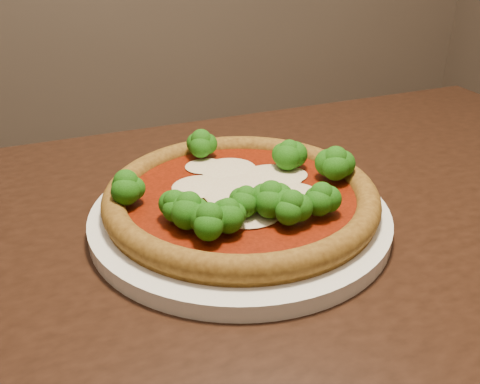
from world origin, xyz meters
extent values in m
cube|color=black|center=(0.19, -0.09, 0.73)|extent=(1.20, 0.81, 0.04)
cylinder|color=black|center=(0.68, 0.26, 0.35)|extent=(0.06, 0.06, 0.71)
cylinder|color=silver|center=(0.14, -0.08, 0.76)|extent=(0.33, 0.33, 0.02)
cylinder|color=brown|center=(0.15, -0.07, 0.77)|extent=(0.30, 0.30, 0.01)
torus|color=brown|center=(0.15, -0.07, 0.78)|extent=(0.31, 0.31, 0.03)
cylinder|color=maroon|center=(0.15, -0.07, 0.78)|extent=(0.26, 0.26, 0.00)
ellipsoid|color=beige|center=(0.21, -0.04, 0.78)|extent=(0.05, 0.05, 0.00)
ellipsoid|color=beige|center=(0.16, -0.07, 0.78)|extent=(0.10, 0.09, 0.01)
ellipsoid|color=beige|center=(0.15, -0.01, 0.78)|extent=(0.07, 0.06, 0.01)
ellipsoid|color=beige|center=(0.11, -0.04, 0.78)|extent=(0.06, 0.06, 0.01)
ellipsoid|color=beige|center=(0.14, -0.12, 0.78)|extent=(0.07, 0.07, 0.01)
ellipsoid|color=beige|center=(0.13, 0.01, 0.78)|extent=(0.05, 0.05, 0.00)
ellipsoid|color=beige|center=(0.20, -0.09, 0.78)|extent=(0.07, 0.06, 0.01)
ellipsoid|color=beige|center=(0.19, -0.04, 0.78)|extent=(0.08, 0.07, 0.01)
ellipsoid|color=#237612|center=(0.08, -0.12, 0.81)|extent=(0.05, 0.05, 0.04)
ellipsoid|color=#237612|center=(0.03, -0.06, 0.81)|extent=(0.05, 0.05, 0.04)
ellipsoid|color=#237612|center=(0.14, -0.12, 0.80)|extent=(0.04, 0.04, 0.03)
ellipsoid|color=#237612|center=(0.18, -0.15, 0.81)|extent=(0.04, 0.04, 0.04)
ellipsoid|color=#237612|center=(0.09, -0.15, 0.81)|extent=(0.05, 0.05, 0.04)
ellipsoid|color=#237612|center=(0.22, -0.03, 0.81)|extent=(0.04, 0.04, 0.04)
ellipsoid|color=#237612|center=(0.13, 0.04, 0.81)|extent=(0.05, 0.05, 0.04)
ellipsoid|color=#237612|center=(0.26, -0.07, 0.81)|extent=(0.05, 0.05, 0.04)
ellipsoid|color=#237612|center=(0.07, -0.11, 0.80)|extent=(0.04, 0.04, 0.03)
ellipsoid|color=#237612|center=(0.16, -0.13, 0.81)|extent=(0.05, 0.05, 0.04)
ellipsoid|color=#237612|center=(0.21, -0.14, 0.81)|extent=(0.04, 0.04, 0.04)
ellipsoid|color=#237612|center=(0.11, -0.14, 0.80)|extent=(0.04, 0.04, 0.03)
camera|label=1|loc=(0.00, -0.58, 1.06)|focal=40.00mm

